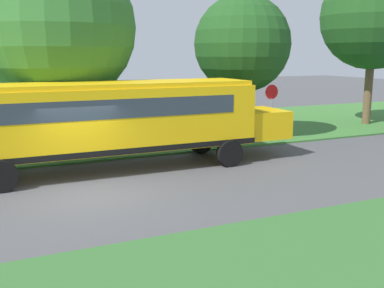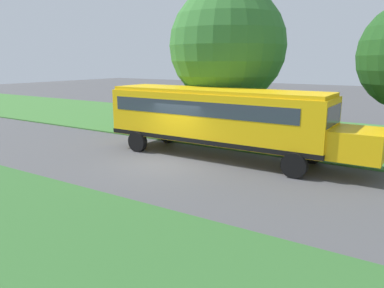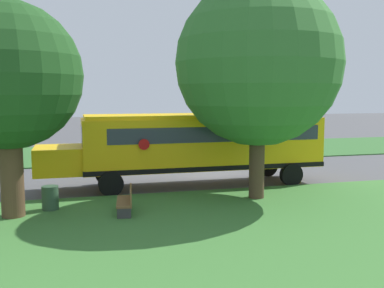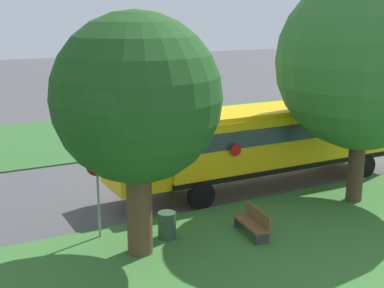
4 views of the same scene
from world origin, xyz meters
name	(u,v)px [view 1 (image 1 of 4)]	position (x,y,z in m)	size (l,w,h in m)	color
ground_plane	(90,194)	(0.00, 0.00, 0.00)	(120.00, 120.00, 0.00)	#4C4C4F
grass_verge	(48,138)	(-10.00, 0.00, 0.04)	(12.00, 80.00, 0.08)	#3D7533
school_bus	(117,117)	(-2.52, 1.58, 1.92)	(2.84, 12.42, 3.16)	yellow
oak_tree_beside_bus	(54,25)	(-5.94, 0.04, 5.26)	(6.20, 6.20, 8.29)	#4C3826
oak_tree_roadside_mid	(243,45)	(-6.32, 8.95, 4.58)	(4.69, 4.69, 6.97)	brown
oak_tree_far_end	(376,14)	(-6.84, 17.93, 6.37)	(6.02, 6.02, 9.27)	brown
stop_sign	(271,106)	(-4.60, 9.53, 1.74)	(0.08, 0.68, 2.74)	gray
park_bench	(170,132)	(-6.69, 5.22, 0.47)	(1.65, 0.70, 0.92)	brown
trash_bin	(226,132)	(-5.63, 7.70, 0.45)	(0.56, 0.56, 0.90)	#2D4C33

